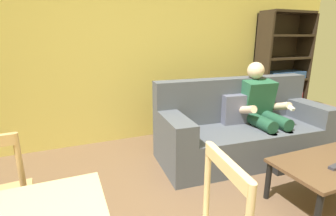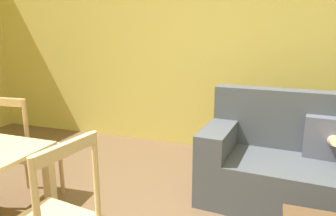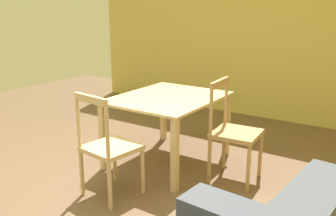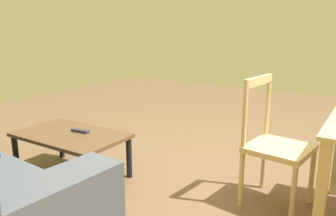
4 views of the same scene
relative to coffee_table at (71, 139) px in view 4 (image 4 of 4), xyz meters
name	(u,v)px [view 4 (image 4 of 4)]	position (x,y,z in m)	size (l,w,h in m)	color
ground_plane	(222,188)	(-1.22, -0.50, -0.34)	(9.09, 9.09, 0.00)	brown
coffee_table	(71,139)	(0.00, 0.00, 0.00)	(0.96, 0.58, 0.39)	brown
tv_remote	(80,131)	(-0.04, -0.08, 0.06)	(0.05, 0.17, 0.02)	#2D2D38
dining_chair_facing_couch	(275,146)	(-1.63, -0.47, 0.11)	(0.47, 0.47, 0.95)	#D1B27F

